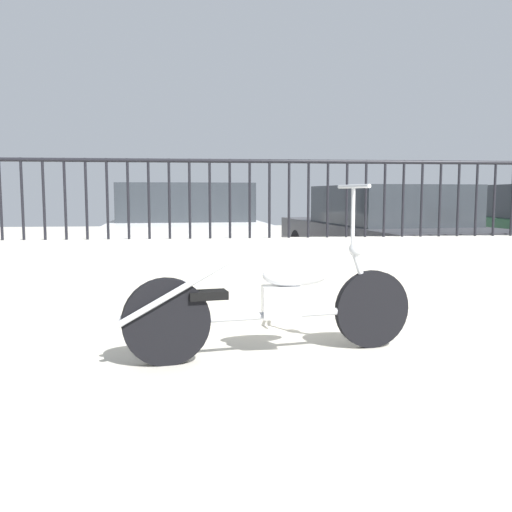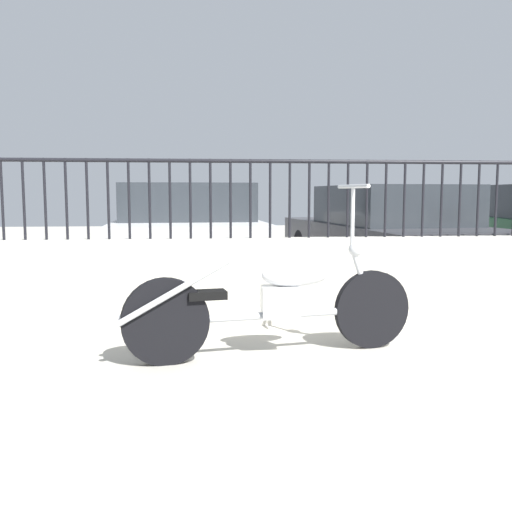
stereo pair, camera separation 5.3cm
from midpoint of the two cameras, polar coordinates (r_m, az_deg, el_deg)
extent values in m
cube|color=beige|center=(5.92, 20.49, -2.05)|extent=(9.53, 0.18, 0.81)
cylinder|color=black|center=(5.51, -23.80, 5.23)|extent=(0.02, 0.02, 0.72)
cylinder|color=black|center=(5.45, -21.96, 5.30)|extent=(0.02, 0.02, 0.72)
cylinder|color=black|center=(5.41, -20.08, 5.37)|extent=(0.02, 0.02, 0.72)
cylinder|color=black|center=(5.37, -18.18, 5.43)|extent=(0.02, 0.02, 0.72)
cylinder|color=black|center=(5.33, -16.24, 5.49)|extent=(0.02, 0.02, 0.72)
cylinder|color=black|center=(5.30, -14.28, 5.54)|extent=(0.02, 0.02, 0.72)
cylinder|color=black|center=(5.28, -12.31, 5.59)|extent=(0.02, 0.02, 0.72)
cylinder|color=black|center=(5.26, -10.31, 5.63)|extent=(0.02, 0.02, 0.72)
cylinder|color=black|center=(5.25, -8.31, 5.67)|extent=(0.02, 0.02, 0.72)
cylinder|color=black|center=(5.24, -6.30, 5.69)|extent=(0.02, 0.02, 0.72)
cylinder|color=black|center=(5.25, -4.28, 5.71)|extent=(0.02, 0.02, 0.72)
cylinder|color=black|center=(5.26, -2.28, 5.73)|extent=(0.02, 0.02, 0.72)
cylinder|color=black|center=(5.27, -0.28, 5.73)|extent=(0.02, 0.02, 0.72)
cylinder|color=black|center=(5.29, 1.71, 5.73)|extent=(0.02, 0.02, 0.72)
cylinder|color=black|center=(5.32, 3.68, 5.72)|extent=(0.02, 0.02, 0.72)
cylinder|color=black|center=(5.35, 5.62, 5.71)|extent=(0.02, 0.02, 0.72)
cylinder|color=black|center=(5.39, 7.54, 5.69)|extent=(0.02, 0.02, 0.72)
cylinder|color=black|center=(5.44, 9.43, 5.66)|extent=(0.02, 0.02, 0.72)
cylinder|color=black|center=(5.49, 11.28, 5.63)|extent=(0.02, 0.02, 0.72)
cylinder|color=black|center=(5.55, 13.10, 5.59)|extent=(0.02, 0.02, 0.72)
cylinder|color=black|center=(5.61, 14.88, 5.55)|extent=(0.02, 0.02, 0.72)
cylinder|color=black|center=(5.67, 16.62, 5.51)|extent=(0.02, 0.02, 0.72)
cylinder|color=black|center=(5.75, 18.32, 5.46)|extent=(0.02, 0.02, 0.72)
cylinder|color=black|center=(5.82, 19.97, 5.41)|extent=(0.02, 0.02, 0.72)
cylinder|color=black|center=(5.91, 21.58, 5.35)|extent=(0.02, 0.02, 0.72)
cylinder|color=black|center=(5.99, 23.14, 5.29)|extent=(0.02, 0.02, 0.72)
cylinder|color=black|center=(5.87, 20.91, 8.74)|extent=(9.53, 0.04, 0.04)
cylinder|color=black|center=(4.62, 11.83, -5.24)|extent=(0.62, 0.17, 0.62)
cylinder|color=black|center=(4.14, -8.69, -6.50)|extent=(0.64, 0.21, 0.63)
cylinder|color=#B7BABF|center=(4.31, 2.14, -5.93)|extent=(1.48, 0.31, 0.06)
cube|color=silver|center=(4.30, 2.79, -4.59)|extent=(0.28, 0.18, 0.24)
ellipsoid|color=white|center=(4.31, 4.31, -1.89)|extent=(0.56, 0.29, 0.18)
cube|color=black|center=(4.15, -4.61, -3.89)|extent=(0.30, 0.20, 0.06)
cylinder|color=silver|center=(4.53, 10.89, -2.22)|extent=(0.23, 0.08, 0.51)
sphere|color=silver|center=(4.48, 10.26, 0.65)|extent=(0.11, 0.11, 0.11)
cylinder|color=silver|center=(4.45, 9.97, 3.88)|extent=(0.03, 0.03, 0.46)
cylinder|color=silver|center=(4.45, 10.03, 6.87)|extent=(0.12, 0.52, 0.03)
cylinder|color=silver|center=(4.04, -7.92, -3.64)|extent=(0.81, 0.18, 0.46)
cylinder|color=silver|center=(4.17, -8.18, -3.32)|extent=(0.81, 0.18, 0.46)
cylinder|color=black|center=(9.66, -12.21, 0.75)|extent=(0.14, 0.64, 0.64)
cylinder|color=black|center=(9.70, -1.79, 0.91)|extent=(0.14, 0.64, 0.64)
cylinder|color=black|center=(6.86, -13.80, -1.46)|extent=(0.14, 0.64, 0.64)
cylinder|color=black|center=(6.92, 0.86, -1.23)|extent=(0.14, 0.64, 0.64)
cube|color=silver|center=(8.21, -6.78, 1.57)|extent=(2.05, 4.63, 0.63)
cube|color=#2D3338|center=(7.96, -6.79, 5.44)|extent=(1.77, 2.25, 0.48)
cylinder|color=black|center=(9.28, 4.73, 0.65)|extent=(0.18, 0.65, 0.64)
cylinder|color=black|center=(9.86, 13.67, 0.82)|extent=(0.18, 0.65, 0.64)
cylinder|color=black|center=(6.69, 11.54, -1.60)|extent=(0.18, 0.65, 0.64)
cylinder|color=black|center=(7.47, 22.87, -1.16)|extent=(0.18, 0.65, 0.64)
cube|color=#38383D|center=(8.25, 12.84, 1.25)|extent=(2.17, 4.63, 0.57)
cube|color=#2D3338|center=(8.02, 13.60, 5.00)|extent=(1.75, 2.30, 0.52)
cylinder|color=black|center=(10.71, 20.05, 1.04)|extent=(0.17, 0.65, 0.64)
camera|label=1|loc=(0.03, -89.68, 0.03)|focal=40.00mm
camera|label=2|loc=(0.03, 90.32, -0.03)|focal=40.00mm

